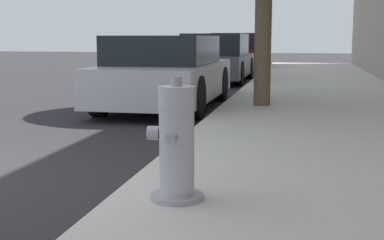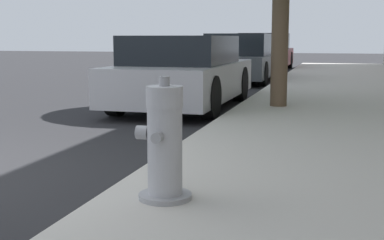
{
  "view_description": "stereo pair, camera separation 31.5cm",
  "coord_description": "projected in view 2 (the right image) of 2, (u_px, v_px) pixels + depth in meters",
  "views": [
    {
      "loc": [
        3.17,
        -3.73,
        1.23
      ],
      "look_at": [
        2.21,
        0.89,
        0.5
      ],
      "focal_mm": 50.0,
      "sensor_mm": 36.0,
      "label": 1
    },
    {
      "loc": [
        3.47,
        -3.65,
        1.23
      ],
      "look_at": [
        2.21,
        0.89,
        0.5
      ],
      "focal_mm": 50.0,
      "sensor_mm": 36.0,
      "label": 2
    }
  ],
  "objects": [
    {
      "name": "parked_car_near",
      "position": [
        184.0,
        73.0,
        9.38
      ],
      "size": [
        1.75,
        4.05,
        1.26
      ],
      "color": "#B7B7BC",
      "rests_on": "ground_plane"
    },
    {
      "name": "sidewalk_slab",
      "position": [
        343.0,
        209.0,
        3.64
      ],
      "size": [
        3.3,
        40.0,
        0.15
      ],
      "color": "beige",
      "rests_on": "ground_plane"
    },
    {
      "name": "parked_car_far",
      "position": [
        265.0,
        52.0,
        20.4
      ],
      "size": [
        1.84,
        4.01,
        1.39
      ],
      "color": "maroon",
      "rests_on": "ground_plane"
    },
    {
      "name": "parked_car_mid",
      "position": [
        241.0,
        59.0,
        14.89
      ],
      "size": [
        1.76,
        4.0,
        1.34
      ],
      "color": "#4C5156",
      "rests_on": "ground_plane"
    },
    {
      "name": "fire_hydrant",
      "position": [
        164.0,
        145.0,
        3.59
      ],
      "size": [
        0.38,
        0.37,
        0.84
      ],
      "color": "#97979C",
      "rests_on": "sidewalk_slab"
    }
  ]
}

